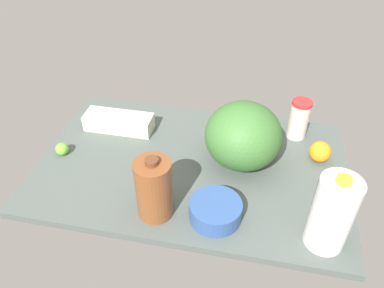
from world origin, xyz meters
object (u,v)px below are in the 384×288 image
(chocolate_milk_jug, at_px, (154,189))
(orange_far_back, at_px, (320,152))
(lime_near_front, at_px, (62,149))
(egg_carton, at_px, (119,122))
(milk_jug, at_px, (332,213))
(watermelon, at_px, (243,136))
(tumbler_cup, at_px, (299,119))
(mixing_bowl, at_px, (216,211))

(chocolate_milk_jug, bearing_deg, orange_far_back, -145.16)
(chocolate_milk_jug, bearing_deg, lime_near_front, -25.60)
(egg_carton, distance_m, milk_jug, 0.95)
(egg_carton, bearing_deg, watermelon, 168.52)
(tumbler_cup, xyz_separation_m, lime_near_front, (0.93, 0.31, -0.06))
(egg_carton, relative_size, milk_jug, 1.06)
(chocolate_milk_jug, distance_m, milk_jug, 0.55)
(egg_carton, height_order, lime_near_front, egg_carton)
(watermelon, bearing_deg, chocolate_milk_jug, 51.00)
(watermelon, height_order, milk_jug, milk_jug)
(lime_near_front, bearing_deg, orange_far_back, -170.38)
(milk_jug, xyz_separation_m, orange_far_back, (-0.01, -0.40, -0.09))
(milk_jug, bearing_deg, chocolate_milk_jug, -1.01)
(mixing_bowl, height_order, milk_jug, milk_jug)
(egg_carton, height_order, mixing_bowl, egg_carton)
(tumbler_cup, bearing_deg, egg_carton, 7.84)
(milk_jug, relative_size, lime_near_front, 5.38)
(chocolate_milk_jug, height_order, mixing_bowl, chocolate_milk_jug)
(milk_jug, relative_size, orange_far_back, 3.32)
(watermelon, bearing_deg, lime_near_front, 8.05)
(egg_carton, bearing_deg, orange_far_back, 177.27)
(chocolate_milk_jug, distance_m, mixing_bowl, 0.22)
(tumbler_cup, relative_size, milk_jug, 0.62)
(milk_jug, bearing_deg, tumbler_cup, -81.56)
(chocolate_milk_jug, bearing_deg, mixing_bowl, -175.54)
(chocolate_milk_jug, distance_m, watermelon, 0.41)
(chocolate_milk_jug, relative_size, milk_jug, 0.85)
(mixing_bowl, bearing_deg, tumbler_cup, -117.56)
(egg_carton, bearing_deg, milk_jug, 152.38)
(mixing_bowl, height_order, orange_far_back, orange_far_back)
(watermelon, distance_m, tumbler_cup, 0.31)
(mixing_bowl, xyz_separation_m, tumbler_cup, (-0.27, -0.52, 0.05))
(egg_carton, xyz_separation_m, orange_far_back, (-0.85, 0.04, 0.01))
(watermelon, relative_size, lime_near_front, 5.62)
(milk_jug, distance_m, orange_far_back, 0.41)
(chocolate_milk_jug, xyz_separation_m, tumbler_cup, (-0.47, -0.53, -0.02))
(lime_near_front, bearing_deg, milk_jug, 167.28)
(milk_jug, height_order, orange_far_back, milk_jug)
(egg_carton, relative_size, watermelon, 1.02)
(orange_far_back, bearing_deg, egg_carton, -2.57)
(orange_far_back, bearing_deg, milk_jug, 89.06)
(watermelon, xyz_separation_m, orange_far_back, (-0.30, -0.07, -0.09))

